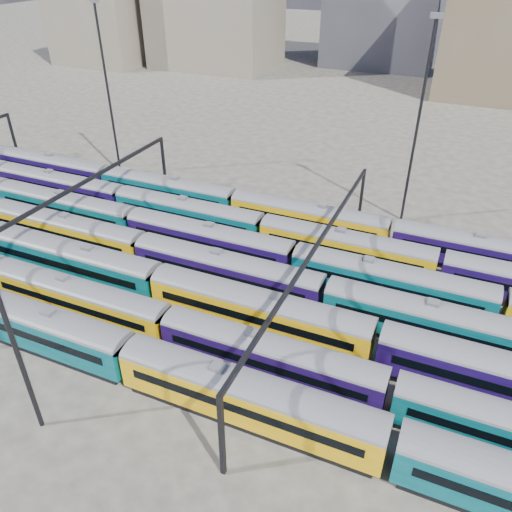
% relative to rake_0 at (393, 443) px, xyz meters
% --- Properties ---
extents(ground, '(500.00, 500.00, 0.00)m').
position_rel_rake_0_xyz_m(ground, '(-20.70, 15.00, -2.84)').
color(ground, '#3F3B35').
rests_on(ground, ground).
extents(rake_0, '(131.60, 3.21, 5.41)m').
position_rel_rake_0_xyz_m(rake_0, '(0.00, 0.00, 0.00)').
color(rake_0, black).
rests_on(rake_0, ground).
extents(rake_1, '(101.41, 2.97, 5.00)m').
position_rel_rake_0_xyz_m(rake_1, '(-31.63, 5.00, -0.22)').
color(rake_1, black).
rests_on(rake_1, ground).
extents(rake_2, '(134.04, 3.27, 5.51)m').
position_rel_rake_0_xyz_m(rake_2, '(-25.67, 10.00, 0.05)').
color(rake_2, black).
rests_on(rake_2, ground).
extents(rake_3, '(129.35, 3.15, 5.32)m').
position_rel_rake_0_xyz_m(rake_3, '(-31.10, 15.00, -0.05)').
color(rake_3, black).
rests_on(rake_3, ground).
extents(rake_4, '(126.97, 3.10, 5.22)m').
position_rel_rake_0_xyz_m(rake_4, '(-14.52, 20.00, -0.10)').
color(rake_4, black).
rests_on(rake_4, ground).
extents(rake_5, '(124.59, 3.04, 5.12)m').
position_rel_rake_0_xyz_m(rake_5, '(-20.40, 25.00, -0.15)').
color(rake_5, black).
rests_on(rake_5, ground).
extents(rake_6, '(125.38, 3.06, 5.15)m').
position_rel_rake_0_xyz_m(rake_6, '(-26.63, 30.00, -0.14)').
color(rake_6, black).
rests_on(rake_6, ground).
extents(gantry_1, '(0.35, 40.35, 8.03)m').
position_rel_rake_0_xyz_m(gantry_1, '(-40.70, 15.00, 3.95)').
color(gantry_1, black).
rests_on(gantry_1, ground).
extents(gantry_2, '(0.35, 40.35, 8.03)m').
position_rel_rake_0_xyz_m(gantry_2, '(-10.70, 15.00, 3.95)').
color(gantry_2, black).
rests_on(gantry_2, ground).
extents(mast_1, '(1.40, 0.50, 25.60)m').
position_rel_rake_0_xyz_m(mast_1, '(-50.70, 37.00, 11.13)').
color(mast_1, black).
rests_on(mast_1, ground).
extents(mast_3, '(1.40, 0.50, 25.60)m').
position_rel_rake_0_xyz_m(mast_3, '(-5.70, 39.00, 11.13)').
color(mast_3, black).
rests_on(mast_3, ground).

